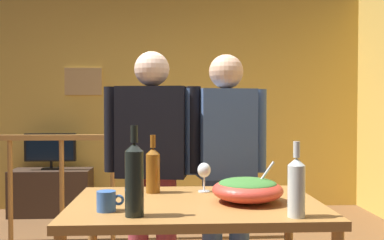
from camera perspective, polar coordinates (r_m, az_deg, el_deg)
The scene contains 14 objects.
back_wall at distance 5.49m, azimuth -4.18°, elevation 2.59°, with size 5.07×0.10×2.66m, color gold.
framed_picture at distance 5.54m, azimuth -13.84°, elevation 4.85°, with size 0.45×0.03×0.33m, color tan.
stair_railing at distance 4.20m, azimuth -10.60°, elevation -6.66°, with size 2.90×0.10×1.04m.
tv_console at distance 5.40m, azimuth -17.67°, elevation -8.85°, with size 0.90×0.40×0.52m, color #38281E.
flat_screen_tv at distance 5.30m, azimuth -17.81°, elevation -3.48°, with size 0.58×0.12×0.42m.
serving_table at distance 2.17m, azimuth 0.49°, elevation -12.65°, with size 1.19×0.81×0.79m.
salad_bowl at distance 2.15m, azimuth 7.17°, elevation -8.78°, with size 0.34×0.34×0.20m.
wine_glass at distance 2.37m, azimuth 1.57°, elevation -6.66°, with size 0.07×0.07×0.16m.
wine_bottle_amber at distance 2.36m, azimuth -5.06°, elevation -6.33°, with size 0.07×0.07×0.31m.
wine_bottle_dark at distance 1.86m, azimuth -7.45°, elevation -7.43°, with size 0.08×0.08×0.38m.
wine_bottle_clear at distance 1.89m, azimuth 13.32°, elevation -8.28°, with size 0.07×0.07×0.31m.
mug_blue at distance 1.99m, azimuth -10.94°, elevation -10.23°, with size 0.12×0.08×0.09m.
person_standing_left at distance 2.81m, azimuth -5.18°, elevation -4.41°, with size 0.61×0.28×1.59m.
person_standing_right at distance 2.83m, azimuth 4.40°, elevation -4.89°, with size 0.53×0.27×1.58m.
Camera 1 is at (0.11, -2.59, 1.24)m, focal length 41.34 mm.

